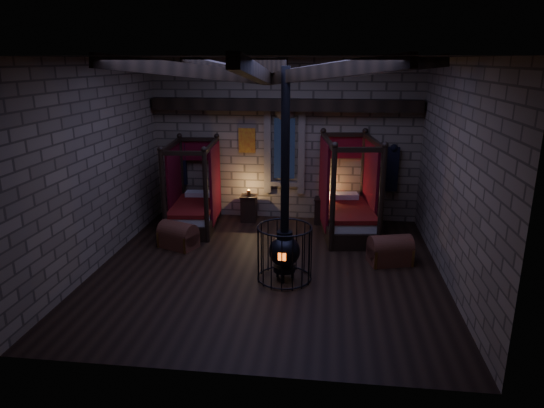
# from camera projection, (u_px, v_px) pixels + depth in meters

# --- Properties ---
(room) EXTENTS (7.02, 7.02, 4.29)m
(room) POSITION_uv_depth(u_px,v_px,m) (268.00, 82.00, 9.01)
(room) COLOR black
(room) RESTS_ON ground
(bed_left) EXTENTS (1.27, 2.17, 2.18)m
(bed_left) POSITION_uv_depth(u_px,v_px,m) (194.00, 207.00, 12.39)
(bed_left) COLOR black
(bed_left) RESTS_ON ground
(bed_right) EXTENTS (1.48, 2.40, 2.36)m
(bed_right) POSITION_uv_depth(u_px,v_px,m) (347.00, 211.00, 11.92)
(bed_right) COLOR black
(bed_right) RESTS_ON ground
(trunk_left) EXTENTS (0.98, 0.82, 0.62)m
(trunk_left) POSITION_uv_depth(u_px,v_px,m) (178.00, 236.00, 11.10)
(trunk_left) COLOR #5D2E1D
(trunk_left) RESTS_ON ground
(trunk_right) EXTENTS (0.98, 0.76, 0.64)m
(trunk_right) POSITION_uv_depth(u_px,v_px,m) (390.00, 251.00, 10.22)
(trunk_right) COLOR #5D2E1D
(trunk_right) RESTS_ON ground
(nightstand_left) EXTENTS (0.44, 0.42, 0.86)m
(nightstand_left) POSITION_uv_depth(u_px,v_px,m) (249.00, 208.00, 12.89)
(nightstand_left) COLOR black
(nightstand_left) RESTS_ON ground
(nightstand_right) EXTENTS (0.45, 0.43, 0.75)m
(nightstand_right) POSITION_uv_depth(u_px,v_px,m) (322.00, 211.00, 12.70)
(nightstand_right) COLOR black
(nightstand_right) RESTS_ON ground
(stove) EXTENTS (1.07, 1.07, 4.05)m
(stove) POSITION_uv_depth(u_px,v_px,m) (285.00, 249.00, 9.36)
(stove) COLOR black
(stove) RESTS_ON ground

